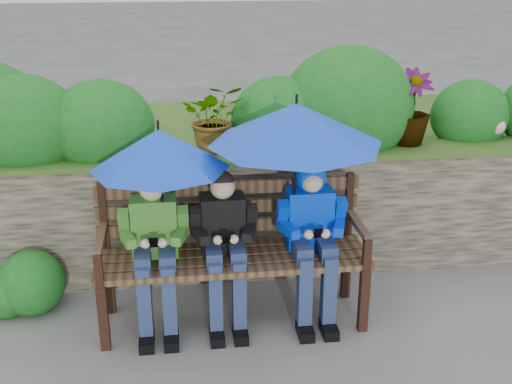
{
  "coord_description": "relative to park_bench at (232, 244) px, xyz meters",
  "views": [
    {
      "loc": [
        -0.54,
        -4.05,
        2.55
      ],
      "look_at": [
        0.0,
        0.1,
        0.95
      ],
      "focal_mm": 45.0,
      "sensor_mm": 36.0,
      "label": 1
    }
  ],
  "objects": [
    {
      "name": "boy_left",
      "position": [
        -0.54,
        -0.09,
        0.08
      ],
      "size": [
        0.47,
        0.55,
        1.14
      ],
      "color": "#438A2C",
      "rests_on": "ground"
    },
    {
      "name": "umbrella_left",
      "position": [
        -0.47,
        -0.05,
        0.74
      ],
      "size": [
        0.93,
        0.93,
        0.77
      ],
      "color": "blue",
      "rests_on": "ground"
    },
    {
      "name": "park_bench",
      "position": [
        0.0,
        0.0,
        0.0
      ],
      "size": [
        1.91,
        0.56,
        1.01
      ],
      "color": "black",
      "rests_on": "ground"
    },
    {
      "name": "garden_backdrop",
      "position": [
        0.11,
        1.5,
        0.1
      ],
      "size": [
        8.02,
        2.85,
        1.86
      ],
      "color": "#34322C",
      "rests_on": "ground"
    },
    {
      "name": "boy_right",
      "position": [
        0.56,
        -0.08,
        0.13
      ],
      "size": [
        0.49,
        0.59,
        1.16
      ],
      "color": "#0430DE",
      "rests_on": "ground"
    },
    {
      "name": "ground",
      "position": [
        0.18,
        -0.07,
        -0.57
      ],
      "size": [
        60.0,
        60.0,
        0.0
      ],
      "primitive_type": "plane",
      "color": "#535353",
      "rests_on": "ground"
    },
    {
      "name": "boy_middle",
      "position": [
        -0.06,
        -0.09,
        0.07
      ],
      "size": [
        0.46,
        0.53,
        1.13
      ],
      "color": "black",
      "rests_on": "ground"
    },
    {
      "name": "umbrella_right",
      "position": [
        0.44,
        -0.06,
        0.88
      ],
      "size": [
        1.19,
        1.19,
        0.89
      ],
      "color": "blue",
      "rests_on": "ground"
    }
  ]
}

